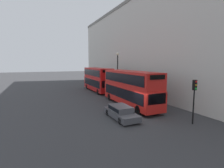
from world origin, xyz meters
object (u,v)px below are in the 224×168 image
(car_dark_sedan, at_px, (121,112))
(traffic_light, at_px, (194,93))
(bus_leading, at_px, (130,87))
(bus_second_in_queue, at_px, (98,79))

(car_dark_sedan, xyz_separation_m, traffic_light, (5.19, -4.04, 2.19))
(bus_leading, relative_size, traffic_light, 2.75)
(car_dark_sedan, distance_m, traffic_light, 6.94)
(bus_leading, relative_size, car_dark_sedan, 2.36)
(bus_leading, distance_m, traffic_light, 8.50)
(bus_second_in_queue, relative_size, car_dark_sedan, 2.21)
(bus_leading, bearing_deg, bus_second_in_queue, 90.00)
(car_dark_sedan, bearing_deg, bus_second_in_queue, 78.55)
(bus_leading, xyz_separation_m, traffic_light, (1.79, -8.30, 0.42))
(car_dark_sedan, height_order, traffic_light, traffic_light)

